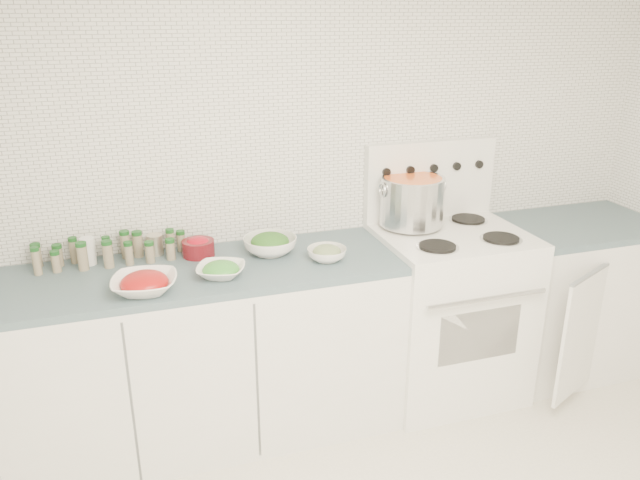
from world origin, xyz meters
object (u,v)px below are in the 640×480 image
(bowl_tomato, at_px, (145,283))
(bowl_snowpea, at_px, (221,270))
(stove, at_px, (447,307))
(stock_pot, at_px, (412,199))

(bowl_tomato, bearing_deg, bowl_snowpea, 10.36)
(stove, distance_m, stock_pot, 0.63)
(stock_pot, bearing_deg, stove, -43.32)
(stock_pot, bearing_deg, bowl_tomato, -166.66)
(bowl_snowpea, bearing_deg, stove, 5.29)
(stove, relative_size, stock_pot, 3.80)
(bowl_tomato, bearing_deg, stove, 6.38)
(stove, xyz_separation_m, stock_pot, (-0.17, 0.16, 0.59))
(stock_pot, relative_size, bowl_snowpea, 1.29)
(stove, height_order, bowl_tomato, stove)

